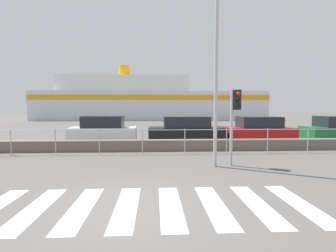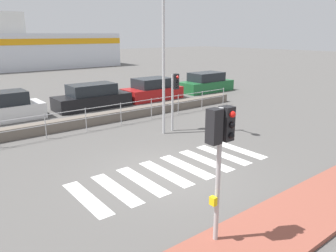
# 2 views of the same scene
# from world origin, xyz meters

# --- Properties ---
(ground_plane) EXTENTS (160.00, 160.00, 0.00)m
(ground_plane) POSITION_xyz_m (0.00, 0.00, 0.00)
(ground_plane) COLOR #565451
(crosswalk) EXTENTS (6.75, 2.40, 0.01)m
(crosswalk) POSITION_xyz_m (0.39, 0.00, 0.00)
(crosswalk) COLOR silver
(crosswalk) RESTS_ON ground_plane
(seawall) EXTENTS (20.33, 0.55, 0.50)m
(seawall) POSITION_xyz_m (0.00, 6.85, 0.25)
(seawall) COLOR #6B6056
(seawall) RESTS_ON ground_plane
(harbor_fence) EXTENTS (18.33, 0.04, 1.09)m
(harbor_fence) POSITION_xyz_m (-0.00, 5.97, 0.72)
(harbor_fence) COLOR #B2B2B5
(harbor_fence) RESTS_ON ground_plane
(traffic_light_far) EXTENTS (0.34, 0.32, 2.60)m
(traffic_light_far) POSITION_xyz_m (3.26, 3.59, 1.92)
(traffic_light_far) COLOR #B2B2B5
(traffic_light_far) RESTS_ON ground_plane
(streetlamp) EXTENTS (0.32, 1.17, 5.91)m
(streetlamp) POSITION_xyz_m (2.57, 3.28, 3.68)
(streetlamp) COLOR #B2B2B5
(streetlamp) RESTS_ON ground_plane
(ferry_boat) EXTENTS (35.42, 8.67, 8.58)m
(ferry_boat) POSITION_xyz_m (-0.85, 37.58, 2.88)
(ferry_boat) COLOR silver
(ferry_boat) RESTS_ON ground_plane
(parked_car_white) EXTENTS (3.87, 1.72, 1.49)m
(parked_car_white) POSITION_xyz_m (-2.51, 10.38, 0.64)
(parked_car_white) COLOR silver
(parked_car_white) RESTS_ON ground_plane
(parked_car_black) EXTENTS (4.51, 1.77, 1.45)m
(parked_car_black) POSITION_xyz_m (2.43, 10.38, 0.62)
(parked_car_black) COLOR black
(parked_car_black) RESTS_ON ground_plane
(parked_car_red) EXTENTS (4.02, 1.89, 1.44)m
(parked_car_red) POSITION_xyz_m (6.87, 10.38, 0.61)
(parked_car_red) COLOR #B21919
(parked_car_red) RESTS_ON ground_plane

